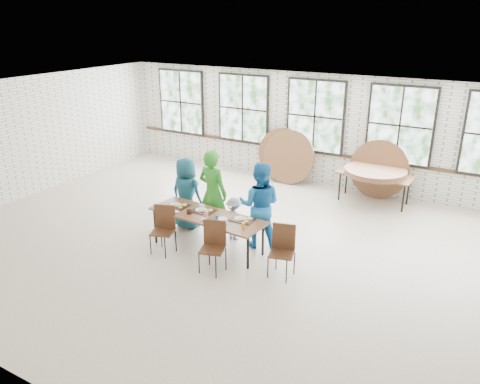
% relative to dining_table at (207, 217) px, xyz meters
% --- Properties ---
extents(room, '(12.00, 12.00, 12.00)m').
position_rel_dining_table_xyz_m(room, '(0.34, 4.73, 1.14)').
color(room, beige).
rests_on(room, ground).
extents(dining_table, '(2.46, 0.99, 0.74)m').
position_rel_dining_table_xyz_m(dining_table, '(0.00, 0.00, 0.00)').
color(dining_table, brown).
rests_on(dining_table, ground).
extents(chair_near_left, '(0.53, 0.52, 0.95)m').
position_rel_dining_table_xyz_m(chair_near_left, '(-0.69, -0.50, -0.13)').
color(chair_near_left, '#482A18').
rests_on(chair_near_left, ground).
extents(chair_near_right, '(0.52, 0.51, 0.95)m').
position_rel_dining_table_xyz_m(chair_near_right, '(0.55, -0.62, -0.13)').
color(chair_near_right, '#482A18').
rests_on(chair_near_right, ground).
extents(chair_spare, '(0.51, 0.50, 0.95)m').
position_rel_dining_table_xyz_m(chair_spare, '(1.70, -0.14, -0.13)').
color(chair_spare, '#482A18').
rests_on(chair_spare, ground).
extents(adult_teal, '(0.80, 0.54, 1.58)m').
position_rel_dining_table_xyz_m(adult_teal, '(-0.96, 0.65, 0.10)').
color(adult_teal, navy).
rests_on(adult_teal, ground).
extents(adult_green, '(0.71, 0.49, 1.85)m').
position_rel_dining_table_xyz_m(adult_green, '(-0.28, 0.65, 0.24)').
color(adult_green, '#298022').
rests_on(adult_green, ground).
extents(toddler, '(0.64, 0.43, 0.91)m').
position_rel_dining_table_xyz_m(toddler, '(0.23, 0.65, -0.23)').
color(toddler, '#19133B').
rests_on(toddler, ground).
extents(adult_blue, '(1.01, 0.89, 1.76)m').
position_rel_dining_table_xyz_m(adult_blue, '(0.82, 0.65, 0.19)').
color(adult_blue, '#1865AA').
rests_on(adult_blue, ground).
extents(storage_table, '(1.85, 0.88, 0.74)m').
position_rel_dining_table_xyz_m(storage_table, '(2.20, 4.13, -0.00)').
color(storage_table, brown).
rests_on(storage_table, ground).
extents(tabletop_clutter, '(1.94, 0.61, 0.11)m').
position_rel_dining_table_xyz_m(tabletop_clutter, '(0.06, -0.03, 0.08)').
color(tabletop_clutter, black).
rests_on(tabletop_clutter, dining_table).
extents(round_tops_stacked, '(1.50, 1.50, 0.13)m').
position_rel_dining_table_xyz_m(round_tops_stacked, '(2.20, 4.13, 0.12)').
color(round_tops_stacked, brown).
rests_on(round_tops_stacked, storage_table).
extents(round_tops_leaning, '(4.16, 0.40, 1.50)m').
position_rel_dining_table_xyz_m(round_tops_leaning, '(0.49, 4.50, 0.05)').
color(round_tops_leaning, brown).
rests_on(round_tops_leaning, ground).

